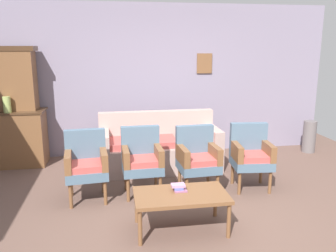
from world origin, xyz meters
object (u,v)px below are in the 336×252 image
object	(u,v)px
vase_on_cabinet	(7,105)
coffee_table	(181,197)
armchair_near_cabinet	(86,162)
armchair_by_doorway	(197,157)
floor_vase_by_wall	(309,137)
armchair_near_couch_end	(142,158)
armchair_row_middle	(251,153)
side_cabinet	(11,138)
floral_couch	(159,149)
book_stack_on_table	(179,187)

from	to	relation	value
vase_on_cabinet	coffee_table	size ratio (longest dim) A/B	0.26
armchair_near_cabinet	coffee_table	distance (m)	1.43
armchair_by_doorway	floor_vase_by_wall	distance (m)	2.92
vase_on_cabinet	coffee_table	distance (m)	3.38
armchair_by_doorway	armchair_near_couch_end	bearing A→B (deg)	174.60
floor_vase_by_wall	armchair_row_middle	bearing A→B (deg)	-140.81
armchair_row_middle	coffee_table	size ratio (longest dim) A/B	0.90
armchair_near_couch_end	coffee_table	distance (m)	1.10
armchair_by_doorway	coffee_table	distance (m)	1.07
floor_vase_by_wall	armchair_near_cabinet	bearing A→B (deg)	-159.89
armchair_near_couch_end	armchair_row_middle	bearing A→B (deg)	-1.73
floor_vase_by_wall	armchair_near_couch_end	bearing A→B (deg)	-157.05
vase_on_cabinet	floor_vase_by_wall	bearing A→B (deg)	0.87
side_cabinet	armchair_near_cabinet	xyz separation A→B (m)	(1.33, -1.56, 0.03)
floral_couch	armchair_near_cabinet	bearing A→B (deg)	-136.35
side_cabinet	floral_couch	bearing A→B (deg)	-12.31
armchair_near_cabinet	armchair_row_middle	bearing A→B (deg)	0.79
armchair_by_doorway	coffee_table	bearing A→B (deg)	-113.31
book_stack_on_table	armchair_row_middle	bearing A→B (deg)	37.40
floral_couch	coffee_table	distance (m)	2.00
armchair_near_couch_end	armchair_by_doorway	size ratio (longest dim) A/B	1.00
book_stack_on_table	floor_vase_by_wall	xyz separation A→B (m)	(2.95, 2.35, -0.16)
floral_couch	floor_vase_by_wall	distance (m)	2.94
coffee_table	floor_vase_by_wall	world-z (taller)	floor_vase_by_wall
vase_on_cabinet	armchair_near_couch_end	distance (m)	2.46
armchair_near_couch_end	coffee_table	xyz separation A→B (m)	(0.33, -1.04, -0.12)
floral_couch	armchair_near_cabinet	world-z (taller)	same
floral_couch	coffee_table	world-z (taller)	floral_couch
side_cabinet	armchair_near_cabinet	world-z (taller)	side_cabinet
armchair_near_cabinet	coffee_table	world-z (taller)	armchair_near_cabinet
armchair_near_cabinet	coffee_table	size ratio (longest dim) A/B	0.90
armchair_near_cabinet	floor_vase_by_wall	world-z (taller)	armchair_near_cabinet
armchair_row_middle	floor_vase_by_wall	distance (m)	2.27
armchair_by_doorway	coffee_table	world-z (taller)	armchair_by_doorway
armchair_near_cabinet	armchair_near_couch_end	xyz separation A→B (m)	(0.72, 0.08, 0.00)
book_stack_on_table	armchair_by_doorway	bearing A→B (deg)	64.39
armchair_near_cabinet	vase_on_cabinet	bearing A→B (deg)	132.95
side_cabinet	floor_vase_by_wall	size ratio (longest dim) A/B	1.94
side_cabinet	vase_on_cabinet	xyz separation A→B (m)	(0.05, -0.18, 0.59)
armchair_near_couch_end	floral_couch	bearing A→B (deg)	69.19
floral_couch	floor_vase_by_wall	xyz separation A→B (m)	(2.91, 0.43, -0.03)
vase_on_cabinet	floral_couch	world-z (taller)	vase_on_cabinet
vase_on_cabinet	book_stack_on_table	bearing A→B (deg)	-44.25
armchair_near_couch_end	armchair_row_middle	world-z (taller)	same
side_cabinet	armchair_row_middle	world-z (taller)	side_cabinet
coffee_table	book_stack_on_table	size ratio (longest dim) A/B	6.05
book_stack_on_table	armchair_near_couch_end	bearing A→B (deg)	108.40
armchair_row_middle	book_stack_on_table	bearing A→B (deg)	-142.60
book_stack_on_table	floor_vase_by_wall	distance (m)	3.77
book_stack_on_table	vase_on_cabinet	bearing A→B (deg)	135.75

